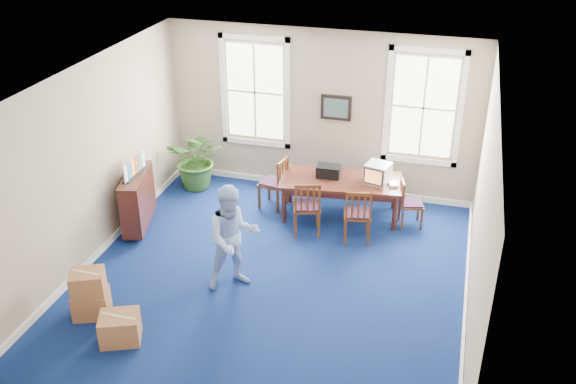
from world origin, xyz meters
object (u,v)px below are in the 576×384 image
(crt_tv, at_px, (378,173))
(chair_near_left, at_px, (307,206))
(conference_table, at_px, (340,197))
(potted_plant, at_px, (198,159))
(man, at_px, (233,238))
(cardboard_boxes, at_px, (105,291))
(credenza, at_px, (138,203))

(crt_tv, distance_m, chair_near_left, 1.41)
(conference_table, xyz_separation_m, crt_tv, (0.64, 0.05, 0.55))
(chair_near_left, bearing_deg, potted_plant, -40.38)
(crt_tv, bearing_deg, man, -109.65)
(cardboard_boxes, bearing_deg, man, 36.81)
(man, distance_m, credenza, 2.59)
(crt_tv, distance_m, potted_plant, 3.63)
(crt_tv, bearing_deg, chair_near_left, -129.78)
(man, relative_size, credenza, 1.40)
(crt_tv, height_order, credenza, crt_tv)
(man, height_order, potted_plant, man)
(credenza, xyz_separation_m, potted_plant, (0.42, 1.73, 0.13))
(man, bearing_deg, chair_near_left, 35.65)
(conference_table, height_order, cardboard_boxes, cardboard_boxes)
(man, bearing_deg, crt_tv, 21.97)
(crt_tv, height_order, man, man)
(crt_tv, height_order, chair_near_left, crt_tv)
(crt_tv, relative_size, man, 0.26)
(chair_near_left, bearing_deg, credenza, -4.61)
(credenza, relative_size, potted_plant, 1.00)
(credenza, height_order, potted_plant, potted_plant)
(conference_table, relative_size, chair_near_left, 2.09)
(cardboard_boxes, bearing_deg, chair_near_left, 53.43)
(credenza, height_order, cardboard_boxes, credenza)
(credenza, relative_size, cardboard_boxes, 0.90)
(conference_table, bearing_deg, potted_plant, 165.46)
(man, height_order, cardboard_boxes, man)
(conference_table, distance_m, man, 2.86)
(chair_near_left, bearing_deg, conference_table, -137.54)
(man, xyz_separation_m, potted_plant, (-1.83, 2.95, -0.24))
(man, height_order, credenza, man)
(crt_tv, distance_m, man, 3.17)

